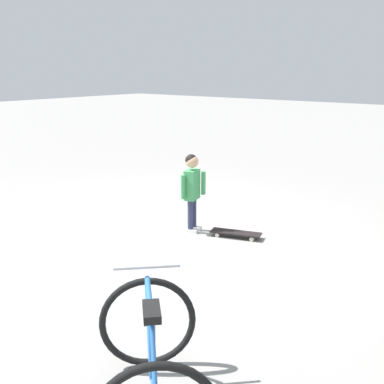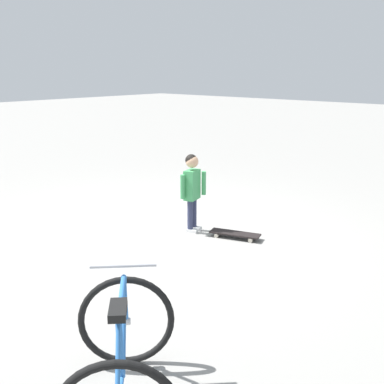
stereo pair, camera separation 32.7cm
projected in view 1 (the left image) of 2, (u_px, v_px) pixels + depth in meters
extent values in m
plane|color=gray|center=(154.00, 235.00, 6.42)|extent=(50.00, 50.00, 0.00)
cylinder|color=#2D3351|center=(194.00, 213.00, 6.56)|extent=(0.08, 0.08, 0.42)
cube|color=white|center=(196.00, 228.00, 6.60)|extent=(0.17, 0.12, 0.05)
cylinder|color=#2D3351|center=(190.00, 215.00, 6.46)|extent=(0.08, 0.08, 0.42)
cube|color=white|center=(192.00, 231.00, 6.50)|extent=(0.17, 0.12, 0.05)
cube|color=#3F9959|center=(192.00, 185.00, 6.41)|extent=(0.20, 0.27, 0.40)
cylinder|color=#3F9959|center=(203.00, 183.00, 6.51)|extent=(0.06, 0.06, 0.32)
cylinder|color=#3F9959|center=(183.00, 187.00, 6.29)|extent=(0.06, 0.06, 0.32)
sphere|color=tan|center=(192.00, 161.00, 6.33)|extent=(0.17, 0.17, 0.17)
sphere|color=black|center=(191.00, 160.00, 6.33)|extent=(0.16, 0.16, 0.16)
cube|color=black|center=(236.00, 233.00, 6.31)|extent=(0.69, 0.39, 0.02)
cube|color=#B7B7BC|center=(253.00, 236.00, 6.24)|extent=(0.06, 0.11, 0.02)
cube|color=#B7B7BC|center=(219.00, 232.00, 6.39)|extent=(0.06, 0.11, 0.02)
cylinder|color=beige|center=(254.00, 236.00, 6.31)|extent=(0.06, 0.05, 0.06)
cylinder|color=beige|center=(252.00, 239.00, 6.18)|extent=(0.06, 0.05, 0.06)
cylinder|color=beige|center=(221.00, 231.00, 6.47)|extent=(0.06, 0.05, 0.06)
cylinder|color=beige|center=(217.00, 235.00, 6.33)|extent=(0.06, 0.05, 0.06)
torus|color=black|center=(148.00, 322.00, 3.53)|extent=(0.53, 0.55, 0.71)
cylinder|color=#B7B7BC|center=(148.00, 322.00, 3.53)|extent=(0.08, 0.08, 0.06)
cylinder|color=#2D6BB7|center=(150.00, 325.00, 3.16)|extent=(0.40, 0.39, 0.48)
cylinder|color=#2D6BB7|center=(149.00, 299.00, 3.05)|extent=(0.45, 0.43, 0.06)
cylinder|color=#2D6BB7|center=(152.00, 349.00, 2.87)|extent=(0.13, 0.13, 0.48)
cylinder|color=#2D6BB7|center=(154.00, 370.00, 2.66)|extent=(0.27, 0.26, 0.40)
cylinder|color=#2D6BB7|center=(148.00, 301.00, 3.43)|extent=(0.12, 0.11, 0.41)
cube|color=black|center=(152.00, 312.00, 2.75)|extent=(0.23, 0.22, 0.05)
cylinder|color=#B7B7BC|center=(147.00, 267.00, 3.31)|extent=(0.34, 0.35, 0.02)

